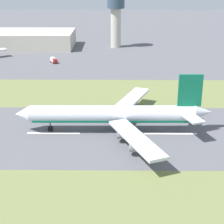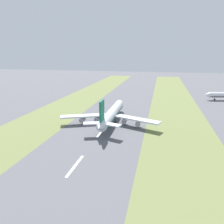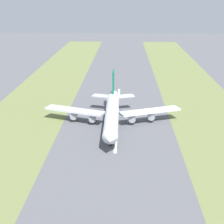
{
  "view_description": "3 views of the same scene",
  "coord_description": "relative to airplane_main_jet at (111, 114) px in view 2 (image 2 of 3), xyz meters",
  "views": [
    {
      "loc": [
        -116.25,
        3.63,
        52.86
      ],
      "look_at": [
        2.13,
        4.86,
        7.0
      ],
      "focal_mm": 60.0,
      "sensor_mm": 36.0,
      "label": 1
    },
    {
      "loc": [
        32.48,
        -130.52,
        45.06
      ],
      "look_at": [
        2.13,
        4.86,
        7.0
      ],
      "focal_mm": 35.0,
      "sensor_mm": 36.0,
      "label": 2
    },
    {
      "loc": [
        -3.24,
        162.61,
        57.54
      ],
      "look_at": [
        2.13,
        4.86,
        7.0
      ],
      "focal_mm": 60.0,
      "sensor_mm": 36.0,
      "label": 3
    }
  ],
  "objects": [
    {
      "name": "grass_median_west",
      "position": [
        -47.15,
        -2.95,
        -6.02
      ],
      "size": [
        40.0,
        600.0,
        0.01
      ],
      "primitive_type": "cube",
      "color": "olive",
      "rests_on": "ground"
    },
    {
      "name": "centreline_dash_far",
      "position": [
        -2.15,
        21.91,
        -6.01
      ],
      "size": [
        1.2,
        18.0,
        0.01
      ],
      "primitive_type": "cube",
      "color": "silver",
      "rests_on": "ground"
    },
    {
      "name": "centreline_dash_near",
      "position": [
        -2.15,
        -58.09,
        -6.01
      ],
      "size": [
        1.2,
        18.0,
        0.01
      ],
      "primitive_type": "cube",
      "color": "silver",
      "rests_on": "ground"
    },
    {
      "name": "grass_median_east",
      "position": [
        42.85,
        -2.95,
        -6.02
      ],
      "size": [
        40.0,
        600.0,
        0.01
      ],
      "primitive_type": "cube",
      "color": "olive",
      "rests_on": "ground"
    },
    {
      "name": "centreline_dash_mid",
      "position": [
        -2.15,
        -18.09,
        -6.01
      ],
      "size": [
        1.2,
        18.0,
        0.01
      ],
      "primitive_type": "cube",
      "color": "silver",
      "rests_on": "ground"
    },
    {
      "name": "airplane_main_jet",
      "position": [
        0.0,
        0.0,
        0.0
      ],
      "size": [
        64.13,
        67.05,
        20.2
      ],
      "color": "silver",
      "rests_on": "ground"
    },
    {
      "name": "ground_plane",
      "position": [
        -2.15,
        -2.95,
        -6.02
      ],
      "size": [
        800.0,
        800.0,
        0.0
      ],
      "primitive_type": "plane",
      "color": "#56565B"
    }
  ]
}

